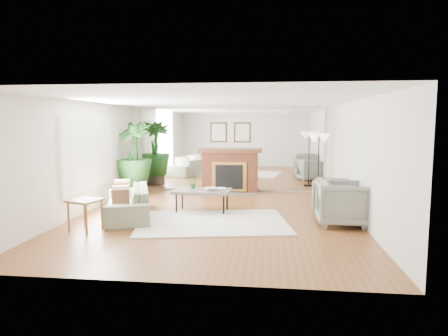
# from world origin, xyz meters

# --- Properties ---
(ground) EXTENTS (7.00, 7.00, 0.00)m
(ground) POSITION_xyz_m (0.00, 0.00, 0.00)
(ground) COLOR brown
(ground) RESTS_ON ground
(wall_left) EXTENTS (0.02, 7.00, 2.50)m
(wall_left) POSITION_xyz_m (-2.99, 0.00, 1.25)
(wall_left) COLOR silver
(wall_left) RESTS_ON ground
(wall_right) EXTENTS (0.02, 7.00, 2.50)m
(wall_right) POSITION_xyz_m (2.99, 0.00, 1.25)
(wall_right) COLOR silver
(wall_right) RESTS_ON ground
(wall_back) EXTENTS (6.00, 0.02, 2.50)m
(wall_back) POSITION_xyz_m (0.00, 3.49, 1.25)
(wall_back) COLOR silver
(wall_back) RESTS_ON ground
(mirror_panel) EXTENTS (5.40, 0.04, 2.40)m
(mirror_panel) POSITION_xyz_m (0.00, 3.47, 1.25)
(mirror_panel) COLOR silver
(mirror_panel) RESTS_ON wall_back
(window_panel) EXTENTS (0.04, 2.40, 1.50)m
(window_panel) POSITION_xyz_m (-2.96, 0.40, 1.35)
(window_panel) COLOR #B2E09E
(window_panel) RESTS_ON wall_left
(fireplace) EXTENTS (1.85, 0.83, 2.05)m
(fireplace) POSITION_xyz_m (0.00, 3.26, 0.66)
(fireplace) COLOR brown
(fireplace) RESTS_ON ground
(area_rug) EXTENTS (3.30, 2.61, 0.03)m
(area_rug) POSITION_xyz_m (0.01, -0.40, 0.02)
(area_rug) COLOR silver
(area_rug) RESTS_ON ground
(coffee_table) EXTENTS (1.31, 0.79, 0.51)m
(coffee_table) POSITION_xyz_m (-0.37, 0.57, 0.47)
(coffee_table) COLOR #5E564A
(coffee_table) RESTS_ON ground
(sofa) EXTENTS (1.57, 2.40, 0.65)m
(sofa) POSITION_xyz_m (-1.89, -0.08, 0.33)
(sofa) COLOR gray
(sofa) RESTS_ON ground
(armchair_back) EXTENTS (1.01, 0.99, 0.76)m
(armchair_back) POSITION_xyz_m (2.60, 0.98, 0.38)
(armchair_back) COLOR gray
(armchair_back) RESTS_ON ground
(armchair_front) EXTENTS (0.98, 0.95, 0.88)m
(armchair_front) POSITION_xyz_m (2.60, -0.27, 0.44)
(armchair_front) COLOR gray
(armchair_front) RESTS_ON ground
(side_table) EXTENTS (0.66, 0.66, 0.60)m
(side_table) POSITION_xyz_m (-2.28, -1.26, 0.50)
(side_table) COLOR brown
(side_table) RESTS_ON ground
(potted_ficus) EXTENTS (1.27, 1.27, 2.08)m
(potted_ficus) POSITION_xyz_m (-2.60, 2.40, 1.11)
(potted_ficus) COLOR #2A261F
(potted_ficus) RESTS_ON ground
(floor_lamp) EXTENTS (0.57, 0.32, 1.75)m
(floor_lamp) POSITION_xyz_m (2.41, 2.19, 1.50)
(floor_lamp) COLOR black
(floor_lamp) RESTS_ON ground
(tabletop_plant) EXTENTS (0.30, 0.27, 0.27)m
(tabletop_plant) POSITION_xyz_m (-0.60, 0.71, 0.65)
(tabletop_plant) COLOR #255D22
(tabletop_plant) RESTS_ON coffee_table
(fruit_bowl) EXTENTS (0.34, 0.34, 0.07)m
(fruit_bowl) POSITION_xyz_m (-0.17, 0.51, 0.55)
(fruit_bowl) COLOR brown
(fruit_bowl) RESTS_ON coffee_table
(book) EXTENTS (0.24, 0.29, 0.02)m
(book) POSITION_xyz_m (-0.04, 0.74, 0.52)
(book) COLOR brown
(book) RESTS_ON coffee_table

